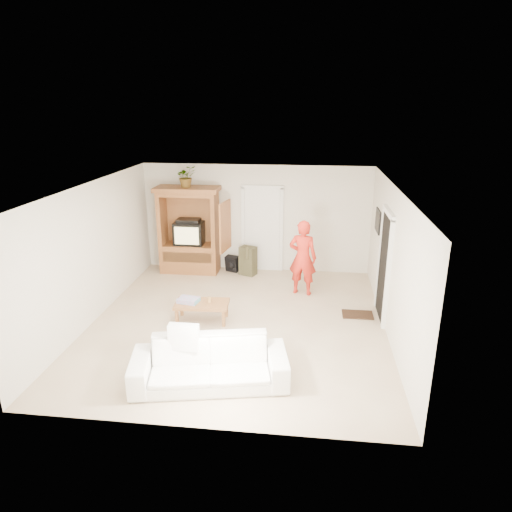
{
  "coord_description": "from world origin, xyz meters",
  "views": [
    {
      "loc": [
        1.27,
        -7.73,
        3.97
      ],
      "look_at": [
        0.28,
        0.6,
        1.15
      ],
      "focal_mm": 32.0,
      "sensor_mm": 36.0,
      "label": 1
    }
  ],
  "objects": [
    {
      "name": "ceiling",
      "position": [
        0.0,
        0.0,
        2.6
      ],
      "size": [
        6.0,
        6.0,
        0.0
      ],
      "primitive_type": "plane",
      "rotation": [
        3.14,
        0.0,
        0.0
      ],
      "color": "white",
      "rests_on": "floor"
    },
    {
      "name": "towel",
      "position": [
        -0.94,
        -0.0,
        0.42
      ],
      "size": [
        0.43,
        0.35,
        0.08
      ],
      "primitive_type": "cube",
      "rotation": [
        0.0,
        0.0,
        -0.2
      ],
      "color": "#EE4F88",
      "rests_on": "coffee_table"
    },
    {
      "name": "armoire",
      "position": [
        -1.58,
        2.66,
        0.91
      ],
      "size": [
        1.82,
        1.14,
        2.1
      ],
      "color": "#93592D",
      "rests_on": "floor"
    },
    {
      "name": "doormat",
      "position": [
        2.3,
        0.6,
        0.01
      ],
      "size": [
        0.6,
        0.4,
        0.02
      ],
      "primitive_type": "cube",
      "color": "#382316",
      "rests_on": "floor"
    },
    {
      "name": "framed_picture",
      "position": [
        2.73,
        1.9,
        1.6
      ],
      "size": [
        0.03,
        0.6,
        0.48
      ],
      "primitive_type": "cube",
      "color": "black",
      "rests_on": "wall_right"
    },
    {
      "name": "door_back",
      "position": [
        0.15,
        2.97,
        1.02
      ],
      "size": [
        0.85,
        0.05,
        2.04
      ],
      "primitive_type": "cube",
      "color": "white",
      "rests_on": "floor"
    },
    {
      "name": "wall_back",
      "position": [
        0.0,
        3.0,
        1.3
      ],
      "size": [
        5.5,
        0.0,
        5.5
      ],
      "primitive_type": "plane",
      "rotation": [
        1.57,
        0.0,
        0.0
      ],
      "color": "silver",
      "rests_on": "floor"
    },
    {
      "name": "wall_left",
      "position": [
        -2.75,
        0.0,
        1.3
      ],
      "size": [
        0.0,
        6.0,
        6.0
      ],
      "primitive_type": "plane",
      "rotation": [
        1.57,
        0.0,
        1.57
      ],
      "color": "silver",
      "rests_on": "floor"
    },
    {
      "name": "coffee_table",
      "position": [
        -0.69,
        -0.0,
        0.33
      ],
      "size": [
        1.04,
        0.61,
        0.38
      ],
      "rotation": [
        0.0,
        0.0,
        0.06
      ],
      "color": "olive",
      "rests_on": "floor"
    },
    {
      "name": "man",
      "position": [
        1.17,
        1.57,
        0.82
      ],
      "size": [
        0.67,
        0.51,
        1.65
      ],
      "primitive_type": "imported",
      "rotation": [
        0.0,
        0.0,
        2.94
      ],
      "color": "red",
      "rests_on": "floor"
    },
    {
      "name": "backpack_olive",
      "position": [
        -0.15,
        2.57,
        0.35
      ],
      "size": [
        0.45,
        0.39,
        0.7
      ],
      "primitive_type": null,
      "rotation": [
        0.0,
        0.0,
        -0.38
      ],
      "color": "#47442B",
      "rests_on": "floor"
    },
    {
      "name": "wall_front",
      "position": [
        0.0,
        -3.0,
        1.3
      ],
      "size": [
        5.5,
        0.0,
        5.5
      ],
      "primitive_type": "plane",
      "rotation": [
        -1.57,
        0.0,
        0.0
      ],
      "color": "silver",
      "rests_on": "floor"
    },
    {
      "name": "candle",
      "position": [
        -0.55,
        0.04,
        0.43
      ],
      "size": [
        0.08,
        0.08,
        0.1
      ],
      "primitive_type": "cylinder",
      "color": "tan",
      "rests_on": "coffee_table"
    },
    {
      "name": "doorway_right",
      "position": [
        2.73,
        0.6,
        1.02
      ],
      "size": [
        0.05,
        0.9,
        2.04
      ],
      "primitive_type": "cube",
      "color": "black",
      "rests_on": "floor"
    },
    {
      "name": "backpack_black",
      "position": [
        -0.57,
        2.74,
        0.19
      ],
      "size": [
        0.36,
        0.29,
        0.39
      ],
      "primitive_type": null,
      "rotation": [
        0.0,
        0.0,
        -0.37
      ],
      "color": "black",
      "rests_on": "floor"
    },
    {
      "name": "plant",
      "position": [
        -1.6,
        2.63,
        2.35
      ],
      "size": [
        0.59,
        0.58,
        0.5
      ],
      "primitive_type": "imported",
      "rotation": [
        0.0,
        0.0,
        0.59
      ],
      "color": "#4C7238",
      "rests_on": "armoire"
    },
    {
      "name": "wall_right",
      "position": [
        2.75,
        0.0,
        1.3
      ],
      "size": [
        0.0,
        6.0,
        6.0
      ],
      "primitive_type": "plane",
      "rotation": [
        1.57,
        0.0,
        -1.57
      ],
      "color": "silver",
      "rests_on": "floor"
    },
    {
      "name": "floor",
      "position": [
        0.0,
        0.0,
        0.0
      ],
      "size": [
        6.0,
        6.0,
        0.0
      ],
      "primitive_type": "plane",
      "color": "tan",
      "rests_on": "ground"
    },
    {
      "name": "sofa",
      "position": [
        -0.1,
        -1.99,
        0.33
      ],
      "size": [
        2.41,
        1.32,
        0.67
      ],
      "primitive_type": "imported",
      "rotation": [
        0.0,
        0.0,
        0.2
      ],
      "color": "white",
      "rests_on": "floor"
    }
  ]
}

